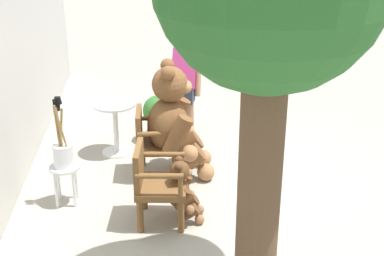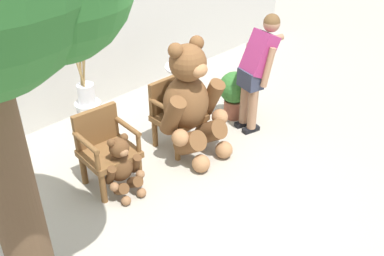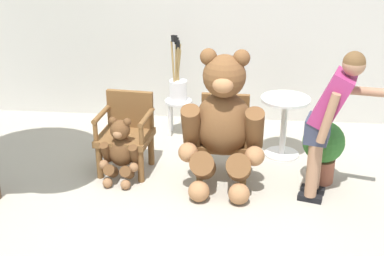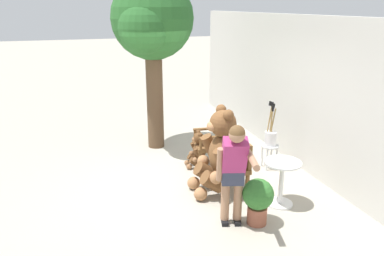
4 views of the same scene
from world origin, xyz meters
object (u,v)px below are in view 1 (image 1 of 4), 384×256
object	(u,v)px
person_visitor	(184,80)
brush_bucket	(63,151)
teddy_bear_small	(182,190)
potted_plant	(158,115)
round_side_table	(115,123)
wooden_chair_right	(153,141)
white_stool	(65,175)
wooden_chair_left	(155,182)
teddy_bear_large	(174,121)

from	to	relation	value
person_visitor	brush_bucket	xyz separation A→B (m)	(-1.63, 1.46, -0.26)
teddy_bear_small	potted_plant	xyz separation A→B (m)	(2.12, 0.19, 0.05)
person_visitor	round_side_table	size ratio (longest dim) A/B	2.15
wooden_chair_right	white_stool	distance (m)	1.18
wooden_chair_left	teddy_bear_small	xyz separation A→B (m)	(-0.01, -0.28, -0.11)
wooden_chair_right	white_stool	xyz separation A→B (m)	(-0.61, 1.00, -0.11)
wooden_chair_right	potted_plant	size ratio (longest dim) A/B	1.26
wooden_chair_right	teddy_bear_large	xyz separation A→B (m)	(-0.00, -0.26, 0.25)
wooden_chair_left	teddy_bear_small	world-z (taller)	wooden_chair_left
teddy_bear_small	potted_plant	size ratio (longest dim) A/B	1.05
brush_bucket	potted_plant	xyz separation A→B (m)	(1.66, -1.09, -0.26)
wooden_chair_left	potted_plant	world-z (taller)	wooden_chair_left
wooden_chair_right	brush_bucket	size ratio (longest dim) A/B	1.02
teddy_bear_small	potted_plant	bearing A→B (deg)	5.04
wooden_chair_left	teddy_bear_large	distance (m)	1.12
wooden_chair_left	white_stool	xyz separation A→B (m)	(0.45, 1.00, -0.11)
teddy_bear_small	round_side_table	size ratio (longest dim) A/B	0.99
wooden_chair_right	teddy_bear_small	distance (m)	1.12
round_side_table	teddy_bear_small	bearing A→B (deg)	-156.14
wooden_chair_left	teddy_bear_small	bearing A→B (deg)	-92.01
teddy_bear_large	white_stool	distance (m)	1.44
person_visitor	brush_bucket	distance (m)	2.21
potted_plant	wooden_chair_right	bearing A→B (deg)	174.93
wooden_chair_left	brush_bucket	bearing A→B (deg)	65.85
wooden_chair_right	potted_plant	world-z (taller)	wooden_chair_right
teddy_bear_small	round_side_table	xyz separation A→B (m)	(1.75, 0.77, 0.10)
teddy_bear_small	white_stool	xyz separation A→B (m)	(0.46, 1.28, 0.01)
white_stool	brush_bucket	bearing A→B (deg)	174.40
person_visitor	round_side_table	xyz separation A→B (m)	(-0.34, 0.96, -0.47)
wooden_chair_right	wooden_chair_left	bearing A→B (deg)	-179.99
potted_plant	teddy_bear_large	bearing A→B (deg)	-170.98
person_visitor	round_side_table	bearing A→B (deg)	109.54
round_side_table	person_visitor	bearing A→B (deg)	-70.46
teddy_bear_large	potted_plant	world-z (taller)	teddy_bear_large
wooden_chair_left	wooden_chair_right	xyz separation A→B (m)	(1.07, 0.00, 0.00)
brush_bucket	potted_plant	size ratio (longest dim) A/B	1.24
teddy_bear_small	person_visitor	world-z (taller)	person_visitor
wooden_chair_left	white_stool	world-z (taller)	wooden_chair_left
teddy_bear_small	brush_bucket	world-z (taller)	brush_bucket
wooden_chair_right	brush_bucket	xyz separation A→B (m)	(-0.62, 1.00, 0.19)
teddy_bear_small	white_stool	world-z (taller)	teddy_bear_small
wooden_chair_left	person_visitor	bearing A→B (deg)	-12.55
wooden_chair_left	wooden_chair_right	bearing A→B (deg)	0.01
brush_bucket	round_side_table	bearing A→B (deg)	-21.40
teddy_bear_small	person_visitor	size ratio (longest dim) A/B	0.46
white_stool	teddy_bear_small	bearing A→B (deg)	-109.84
teddy_bear_large	round_side_table	distance (m)	1.05
wooden_chair_left	potted_plant	xyz separation A→B (m)	(2.11, -0.09, -0.07)
round_side_table	teddy_bear_large	bearing A→B (deg)	-132.00
potted_plant	wooden_chair_left	bearing A→B (deg)	177.49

